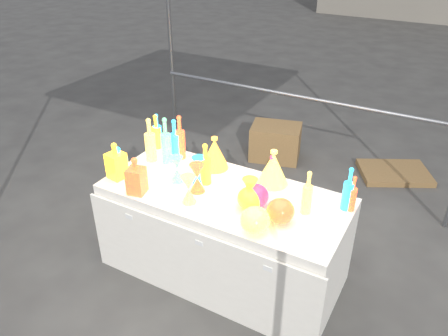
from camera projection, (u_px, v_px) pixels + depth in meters
The scene contains 29 objects.
ground at pixel (224, 269), 3.55m from camera, with size 80.00×80.00×0.00m, color #5A5854.
display_table at pixel (223, 233), 3.35m from camera, with size 1.84×0.83×0.75m.
cardboard_box_closed at pixel (275, 142), 5.10m from camera, with size 0.56×0.41×0.41m, color olive.
cardboard_box_flat at pixel (394, 173), 4.83m from camera, with size 0.73×0.52×0.06m, color olive.
bottle_0 at pixel (156, 131), 3.71m from camera, with size 0.08×0.08×0.31m, color red, non-canonical shape.
bottle_1 at pixel (157, 131), 3.72m from camera, with size 0.07×0.07×0.31m, color #18851A, non-canonical shape.
bottle_2 at pixel (180, 137), 3.53m from camera, with size 0.08×0.08×0.38m, color orange, non-canonical shape.
bottle_4 at pixel (150, 140), 3.50m from camera, with size 0.09×0.09×0.37m, color #137C75, non-canonical shape.
bottle_5 at pixel (166, 141), 3.46m from camera, with size 0.09×0.09×0.39m, color #A6216F, non-canonical shape.
bottle_6 at pixel (205, 164), 3.20m from camera, with size 0.08×0.08×0.33m, color red, non-canonical shape.
bottle_7 at pixel (175, 139), 3.52m from camera, with size 0.08×0.08×0.35m, color #18851A, non-canonical shape.
decanter_0 at pixel (116, 160), 3.28m from camera, with size 0.12×0.12×0.29m, color red, non-canonical shape.
decanter_1 at pixel (136, 175), 3.10m from camera, with size 0.12×0.12×0.29m, color orange, non-canonical shape.
decanter_2 at pixel (119, 161), 3.32m from camera, with size 0.10×0.10×0.25m, color #18851A, non-canonical shape.
hourglass_0 at pixel (197, 178), 3.13m from camera, with size 0.11×0.11×0.22m, color orange, non-canonical shape.
hourglass_2 at pixel (189, 189), 3.01m from camera, with size 0.10×0.10×0.21m, color #137C75, non-canonical shape.
hourglass_3 at pixel (177, 169), 3.25m from camera, with size 0.10×0.10×0.21m, color #A6216F, non-canonical shape.
hourglass_4 at pixel (250, 193), 2.97m from camera, with size 0.11×0.11×0.22m, color red, non-canonical shape.
hourglass_5 at pixel (199, 170), 3.24m from camera, with size 0.11×0.11×0.21m, color #18851A, non-canonical shape.
globe_0 at pixel (250, 199), 2.96m from camera, with size 0.18×0.18×0.14m, color red, non-canonical shape.
globe_1 at pixel (255, 221), 2.74m from camera, with size 0.19×0.19×0.15m, color #137C75, non-canonical shape.
globe_2 at pixel (280, 212), 2.83m from camera, with size 0.18×0.18×0.15m, color orange, non-canonical shape.
globe_3 at pixel (256, 197), 2.98m from camera, with size 0.18×0.18×0.15m, color #1A319C, non-canonical shape.
lampshade_0 at pixel (215, 153), 3.42m from camera, with size 0.22×0.22×0.27m, color #DAF734, non-canonical shape.
lampshade_2 at pixel (272, 170), 3.22m from camera, with size 0.19×0.19×0.23m, color #1A319C, non-canonical shape.
lampshade_3 at pixel (273, 167), 3.21m from camera, with size 0.24×0.24×0.28m, color #137C75, non-canonical shape.
bottle_8 at pixel (348, 189), 2.91m from camera, with size 0.07×0.07×0.32m, color #18851A, non-canonical shape.
bottle_9 at pixel (352, 193), 2.91m from camera, with size 0.06×0.06×0.26m, color orange, non-canonical shape.
bottle_11 at pixel (308, 192), 2.87m from camera, with size 0.07×0.07×0.32m, color #137C75, non-canonical shape.
Camera 1 is at (1.31, -2.32, 2.48)m, focal length 35.00 mm.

